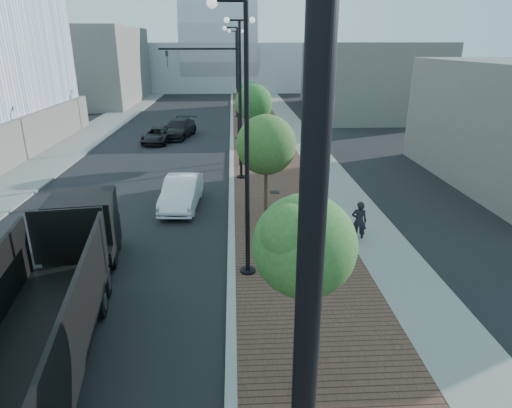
{
  "coord_description": "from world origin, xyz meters",
  "views": [
    {
      "loc": [
        0.17,
        -4.27,
        7.94
      ],
      "look_at": [
        1.0,
        12.0,
        2.0
      ],
      "focal_mm": 31.03,
      "sensor_mm": 36.0,
      "label": 1
    }
  ],
  "objects_px": {
    "white_sedan": "(182,192)",
    "pedestrian": "(359,221)",
    "dark_car_mid": "(157,135)",
    "dump_truck": "(67,274)"
  },
  "relations": [
    {
      "from": "dump_truck",
      "to": "dark_car_mid",
      "type": "relative_size",
      "value": 3.03
    },
    {
      "from": "dump_truck",
      "to": "dark_car_mid",
      "type": "bearing_deg",
      "value": 84.78
    },
    {
      "from": "dark_car_mid",
      "to": "pedestrian",
      "type": "xyz_separation_m",
      "value": [
        11.63,
        -20.3,
        0.26
      ]
    },
    {
      "from": "dark_car_mid",
      "to": "white_sedan",
      "type": "bearing_deg",
      "value": -71.06
    },
    {
      "from": "white_sedan",
      "to": "pedestrian",
      "type": "distance_m",
      "value": 9.12
    },
    {
      "from": "dump_truck",
      "to": "pedestrian",
      "type": "distance_m",
      "value": 11.43
    },
    {
      "from": "white_sedan",
      "to": "pedestrian",
      "type": "height_order",
      "value": "pedestrian"
    },
    {
      "from": "dump_truck",
      "to": "dark_car_mid",
      "type": "distance_m",
      "value": 25.09
    },
    {
      "from": "pedestrian",
      "to": "dump_truck",
      "type": "bearing_deg",
      "value": 37.51
    },
    {
      "from": "white_sedan",
      "to": "pedestrian",
      "type": "xyz_separation_m",
      "value": [
        7.92,
        -4.53,
        0.1
      ]
    }
  ]
}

